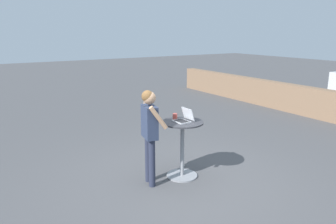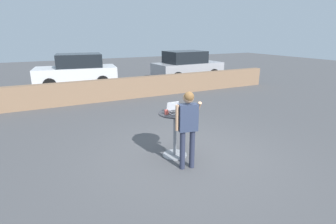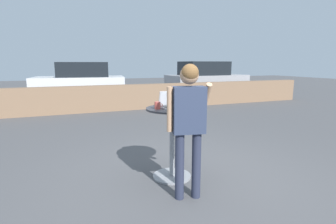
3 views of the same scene
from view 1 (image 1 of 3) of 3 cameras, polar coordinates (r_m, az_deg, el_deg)
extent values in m
plane|color=#4C4C4F|center=(5.76, 2.07, -12.34)|extent=(50.00, 50.00, 0.00)
cylinder|color=gray|center=(6.03, 2.44, -10.97)|extent=(0.56, 0.56, 0.03)
cylinder|color=gray|center=(5.83, 2.49, -6.52)|extent=(0.07, 0.07, 0.97)
cylinder|color=#333338|center=(5.68, 2.54, -1.81)|extent=(0.73, 0.73, 0.02)
cube|color=#B7BABF|center=(5.66, 2.32, -1.64)|extent=(0.30, 0.23, 0.02)
cube|color=black|center=(5.66, 2.33, -1.54)|extent=(0.27, 0.19, 0.00)
cube|color=#B7BABF|center=(5.72, 3.50, -0.33)|extent=(0.30, 0.09, 0.21)
cube|color=white|center=(5.71, 3.46, -0.32)|extent=(0.27, 0.07, 0.19)
cylinder|color=#C14C42|center=(5.83, 1.21, -0.76)|extent=(0.08, 0.08, 0.10)
torus|color=#C14C42|center=(5.79, 1.51, -0.85)|extent=(0.04, 0.01, 0.04)
cylinder|color=#282D42|center=(5.69, -3.46, -8.14)|extent=(0.11, 0.11, 0.83)
cylinder|color=#282D42|center=(5.51, -2.81, -8.90)|extent=(0.11, 0.11, 0.83)
cube|color=#2D3851|center=(5.37, -3.24, -1.73)|extent=(0.41, 0.26, 0.55)
sphere|color=tan|center=(5.28, -3.30, 2.47)|extent=(0.22, 0.22, 0.22)
sphere|color=brown|center=(5.27, -3.58, 2.74)|extent=(0.20, 0.20, 0.20)
cylinder|color=tan|center=(5.58, -3.94, -1.01)|extent=(0.07, 0.07, 0.52)
cylinder|color=tan|center=(5.16, -1.68, -1.02)|extent=(0.13, 0.32, 0.40)
camera|label=2|loc=(7.27, -46.85, 10.74)|focal=28.00mm
camera|label=3|loc=(5.91, -33.75, 2.68)|focal=28.00mm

